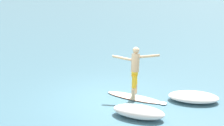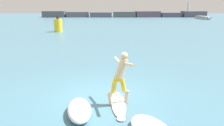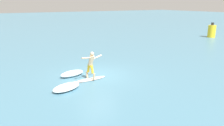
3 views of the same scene
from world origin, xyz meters
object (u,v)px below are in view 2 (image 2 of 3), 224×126
at_px(surfer, 121,74).
at_px(channel_marker_buoy, 58,25).
at_px(surfboard, 119,104).
at_px(fishing_boat_near_jetty, 203,18).

xyz_separation_m(surfer, channel_marker_buoy, (-7.16, 21.93, -0.23)).
height_order(surfboard, channel_marker_buoy, channel_marker_buoy).
bearing_deg(surfer, channel_marker_buoy, 108.08).
xyz_separation_m(surfboard, fishing_boat_near_jetty, (24.09, 51.25, 0.38)).
distance_m(surfboard, fishing_boat_near_jetty, 56.63).
height_order(surfer, fishing_boat_near_jetty, surfer).
distance_m(surfboard, surfer, 1.07).
relative_size(surfer, fishing_boat_near_jetty, 0.26).
relative_size(surfboard, surfer, 1.28).
xyz_separation_m(surfboard, surfer, (0.07, 0.06, 1.06)).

